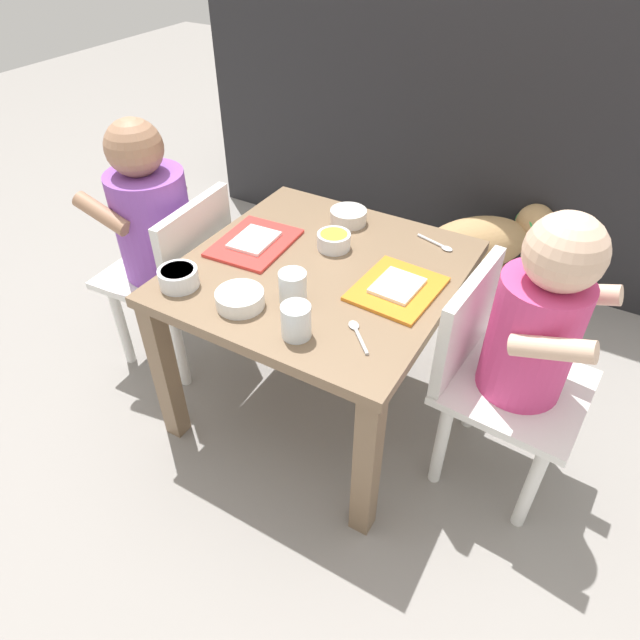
{
  "coord_description": "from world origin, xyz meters",
  "views": [
    {
      "loc": [
        0.52,
        -0.89,
        1.11
      ],
      "look_at": [
        0.0,
        0.0,
        0.28
      ],
      "focal_mm": 31.15,
      "sensor_mm": 36.0,
      "label": 1
    }
  ],
  "objects_px": {
    "seated_child_right": "(528,332)",
    "veggie_bowl_near": "(334,240)",
    "seated_child_left": "(156,225)",
    "food_tray_right": "(397,288)",
    "dog": "(483,243)",
    "cereal_bowl_right_side": "(240,298)",
    "cereal_bowl_left_side": "(348,216)",
    "food_tray_left": "(254,242)",
    "water_cup_right": "(293,289)",
    "veggie_bowl_far": "(178,277)",
    "water_cup_left": "(296,323)",
    "dining_table": "(320,293)",
    "spoon_by_right_tray": "(358,333)",
    "spoon_by_left_tray": "(438,244)"
  },
  "relations": [
    {
      "from": "seated_child_right",
      "to": "food_tray_left",
      "type": "xyz_separation_m",
      "value": [
        -0.64,
        -0.01,
        0.01
      ]
    },
    {
      "from": "seated_child_right",
      "to": "dog",
      "type": "bearing_deg",
      "value": 110.88
    },
    {
      "from": "water_cup_left",
      "to": "dining_table",
      "type": "bearing_deg",
      "value": 109.25
    },
    {
      "from": "seated_child_left",
      "to": "food_tray_left",
      "type": "height_order",
      "value": "seated_child_left"
    },
    {
      "from": "seated_child_left",
      "to": "cereal_bowl_right_side",
      "type": "distance_m",
      "value": 0.42
    },
    {
      "from": "spoon_by_left_tray",
      "to": "water_cup_right",
      "type": "bearing_deg",
      "value": -116.75
    },
    {
      "from": "water_cup_right",
      "to": "cereal_bowl_left_side",
      "type": "distance_m",
      "value": 0.35
    },
    {
      "from": "seated_child_left",
      "to": "seated_child_right",
      "type": "height_order",
      "value": "seated_child_left"
    },
    {
      "from": "dining_table",
      "to": "cereal_bowl_right_side",
      "type": "distance_m",
      "value": 0.23
    },
    {
      "from": "seated_child_right",
      "to": "water_cup_right",
      "type": "height_order",
      "value": "seated_child_right"
    },
    {
      "from": "cereal_bowl_right_side",
      "to": "cereal_bowl_left_side",
      "type": "bearing_deg",
      "value": 85.89
    },
    {
      "from": "dining_table",
      "to": "food_tray_left",
      "type": "distance_m",
      "value": 0.2
    },
    {
      "from": "seated_child_left",
      "to": "water_cup_left",
      "type": "relative_size",
      "value": 10.12
    },
    {
      "from": "cereal_bowl_left_side",
      "to": "veggie_bowl_near",
      "type": "xyz_separation_m",
      "value": [
        0.03,
        -0.12,
        0.0
      ]
    },
    {
      "from": "water_cup_left",
      "to": "food_tray_right",
      "type": "bearing_deg",
      "value": 65.16
    },
    {
      "from": "dog",
      "to": "veggie_bowl_near",
      "type": "xyz_separation_m",
      "value": [
        -0.22,
        -0.58,
        0.25
      ]
    },
    {
      "from": "food_tray_left",
      "to": "water_cup_right",
      "type": "xyz_separation_m",
      "value": [
        0.2,
        -0.14,
        0.02
      ]
    },
    {
      "from": "food_tray_right",
      "to": "veggie_bowl_far",
      "type": "relative_size",
      "value": 2.39
    },
    {
      "from": "dining_table",
      "to": "spoon_by_right_tray",
      "type": "distance_m",
      "value": 0.25
    },
    {
      "from": "dog",
      "to": "seated_child_left",
      "type": "bearing_deg",
      "value": -132.96
    },
    {
      "from": "water_cup_left",
      "to": "water_cup_right",
      "type": "xyz_separation_m",
      "value": [
        -0.06,
        0.09,
        -0.0
      ]
    },
    {
      "from": "cereal_bowl_right_side",
      "to": "dog",
      "type": "bearing_deg",
      "value": 72.63
    },
    {
      "from": "dog",
      "to": "spoon_by_right_tray",
      "type": "xyz_separation_m",
      "value": [
        -0.03,
        -0.83,
        0.23
      ]
    },
    {
      "from": "veggie_bowl_far",
      "to": "veggie_bowl_near",
      "type": "distance_m",
      "value": 0.36
    },
    {
      "from": "food_tray_left",
      "to": "cereal_bowl_right_side",
      "type": "relative_size",
      "value": 2.15
    },
    {
      "from": "dog",
      "to": "water_cup_right",
      "type": "distance_m",
      "value": 0.87
    },
    {
      "from": "seated_child_right",
      "to": "veggie_bowl_near",
      "type": "xyz_separation_m",
      "value": [
        -0.47,
        0.07,
        0.02
      ]
    },
    {
      "from": "seated_child_right",
      "to": "food_tray_left",
      "type": "relative_size",
      "value": 3.22
    },
    {
      "from": "food_tray_left",
      "to": "water_cup_right",
      "type": "distance_m",
      "value": 0.24
    },
    {
      "from": "seated_child_left",
      "to": "food_tray_right",
      "type": "height_order",
      "value": "seated_child_left"
    },
    {
      "from": "dining_table",
      "to": "dog",
      "type": "distance_m",
      "value": 0.72
    },
    {
      "from": "dog",
      "to": "seated_child_right",
      "type": "bearing_deg",
      "value": -69.12
    },
    {
      "from": "water_cup_right",
      "to": "dog",
      "type": "bearing_deg",
      "value": 76.88
    },
    {
      "from": "dining_table",
      "to": "veggie_bowl_far",
      "type": "height_order",
      "value": "veggie_bowl_far"
    },
    {
      "from": "water_cup_left",
      "to": "spoon_by_left_tray",
      "type": "xyz_separation_m",
      "value": [
        0.12,
        0.44,
        -0.03
      ]
    },
    {
      "from": "seated_child_right",
      "to": "cereal_bowl_left_side",
      "type": "bearing_deg",
      "value": 158.61
    },
    {
      "from": "water_cup_right",
      "to": "veggie_bowl_near",
      "type": "xyz_separation_m",
      "value": [
        -0.03,
        0.22,
        -0.01
      ]
    },
    {
      "from": "seated_child_right",
      "to": "cereal_bowl_left_side",
      "type": "relative_size",
      "value": 7.54
    },
    {
      "from": "water_cup_left",
      "to": "veggie_bowl_far",
      "type": "relative_size",
      "value": 0.82
    },
    {
      "from": "veggie_bowl_far",
      "to": "cereal_bowl_right_side",
      "type": "bearing_deg",
      "value": 3.4
    },
    {
      "from": "seated_child_right",
      "to": "spoon_by_right_tray",
      "type": "distance_m",
      "value": 0.33
    },
    {
      "from": "seated_child_left",
      "to": "food_tray_left",
      "type": "bearing_deg",
      "value": 8.55
    },
    {
      "from": "veggie_bowl_near",
      "to": "cereal_bowl_right_side",
      "type": "distance_m",
      "value": 0.29
    },
    {
      "from": "seated_child_right",
      "to": "food_tray_left",
      "type": "bearing_deg",
      "value": -179.25
    },
    {
      "from": "water_cup_left",
      "to": "water_cup_right",
      "type": "relative_size",
      "value": 0.98
    },
    {
      "from": "food_tray_right",
      "to": "cereal_bowl_left_side",
      "type": "xyz_separation_m",
      "value": [
        -0.22,
        0.2,
        0.01
      ]
    },
    {
      "from": "food_tray_right",
      "to": "water_cup_left",
      "type": "xyz_separation_m",
      "value": [
        -0.11,
        -0.23,
        0.02
      ]
    },
    {
      "from": "seated_child_right",
      "to": "spoon_by_left_tray",
      "type": "height_order",
      "value": "seated_child_right"
    },
    {
      "from": "cereal_bowl_left_side",
      "to": "food_tray_left",
      "type": "bearing_deg",
      "value": -125.14
    },
    {
      "from": "food_tray_right",
      "to": "water_cup_right",
      "type": "relative_size",
      "value": 2.88
    }
  ]
}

